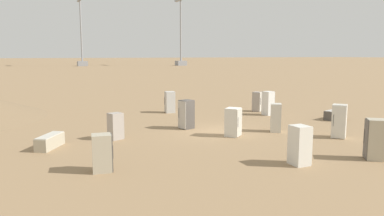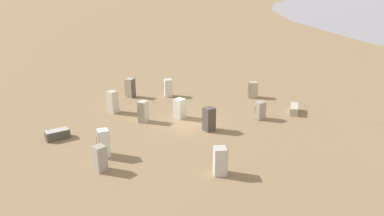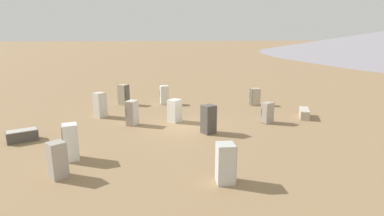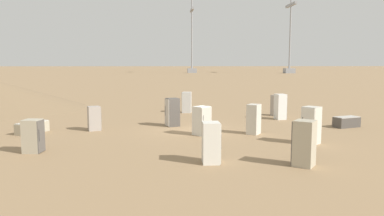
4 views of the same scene
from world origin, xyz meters
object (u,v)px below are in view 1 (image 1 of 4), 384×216
Objects in this scene: discarded_fridge_4 at (339,121)px; discarded_fridge_7 at (50,141)px; discarded_fridge_6 at (276,118)px; discarded_fridge_12 at (375,139)px; discarded_fridge_10 at (334,115)px; power_pylon_1 at (82,41)px; discarded_fridge_3 at (102,153)px; discarded_fridge_1 at (170,102)px; discarded_fridge_2 at (233,122)px; discarded_fridge_0 at (300,145)px; discarded_fridge_8 at (116,126)px; discarded_fridge_9 at (186,114)px; discarded_fridge_11 at (268,103)px; power_pylon_0 at (181,41)px; discarded_fridge_5 at (258,102)px.

discarded_fridge_4 is 14.93m from discarded_fridge_7.
discarded_fridge_12 is (-6.51, -0.39, 0.05)m from discarded_fridge_6.
discarded_fridge_4 is 1.04× the size of discarded_fridge_10.
power_pylon_1 is 21.28× the size of discarded_fridge_3.
discarded_fridge_2 is at bearing -169.69° from discarded_fridge_1.
discarded_fridge_1 is 9.30m from discarded_fridge_2.
discarded_fridge_0 is 1.15× the size of discarded_fridge_8.
discarded_fridge_8 is at bearing -55.94° from discarded_fridge_2.
discarded_fridge_9 reaches higher than discarded_fridge_10.
discarded_fridge_9 is 0.99× the size of discarded_fridge_11.
discarded_fridge_7 is at bearing -46.68° from discarded_fridge_2.
discarded_fridge_6 is at bearing -144.20° from discarded_fridge_9.
discarded_fridge_0 reaches higher than discarded_fridge_7.
discarded_fridge_1 is at bearing -108.20° from discarded_fridge_7.
power_pylon_0 is 134.22m from discarded_fridge_2.
discarded_fridge_11 is at bearing -134.86° from discarded_fridge_7.
discarded_fridge_4 reaches higher than discarded_fridge_1.
discarded_fridge_5 is at bearing 161.22° from power_pylon_0.
discarded_fridge_11 reaches higher than discarded_fridge_3.
discarded_fridge_5 is at bearing 92.56° from discarded_fridge_8.
discarded_fridge_4 is 7.99m from discarded_fridge_11.
discarded_fridge_8 is at bearing 28.31° from discarded_fridge_4.
discarded_fridge_1 reaches higher than discarded_fridge_7.
power_pylon_1 is 134.40m from discarded_fridge_2.
discarded_fridge_3 is (-3.52, 7.70, -0.06)m from discarded_fridge_2.
discarded_fridge_8 is 0.81× the size of discarded_fridge_10.
discarded_fridge_7 is (6.96, 9.21, -0.49)m from discarded_fridge_0.
power_pylon_1 reaches higher than discarded_fridge_7.
power_pylon_0 reaches higher than discarded_fridge_8.
discarded_fridge_5 is (7.20, -6.27, -0.01)m from discarded_fridge_2.
discarded_fridge_3 is at bearing 53.95° from discarded_fridge_4.
discarded_fridge_9 reaches higher than discarded_fridge_8.
discarded_fridge_3 is (-12.81, 7.37, -0.09)m from discarded_fridge_1.
discarded_fridge_10 is (4.49, -4.00, -0.58)m from discarded_fridge_4.
discarded_fridge_9 is at bearing -3.76° from discarded_fridge_5.
discarded_fridge_11 reaches higher than discarded_fridge_1.
discarded_fridge_6 is at bearing 32.46° from discarded_fridge_5.
discarded_fridge_10 is at bearing -116.87° from discarded_fridge_9.
discarded_fridge_6 is 6.53m from discarded_fridge_12.
discarded_fridge_9 is (3.00, 1.55, 0.09)m from discarded_fridge_2.
discarded_fridge_3 is at bearing 88.07° from discarded_fridge_10.
discarded_fridge_9 is at bearing -171.00° from discarded_fridge_0.
discarded_fridge_0 is 0.93× the size of discarded_fridge_10.
power_pylon_1 is 17.79× the size of discarded_fridge_9.
discarded_fridge_0 is 5.79m from discarded_fridge_2.
discarded_fridge_7 is (1.08, 12.27, -0.51)m from discarded_fridge_6.
discarded_fridge_8 is (4.37, 11.13, -0.20)m from discarded_fridge_4.
power_pylon_0 is at bearing -58.20° from discarded_fridge_4.
discarded_fridge_4 is 0.93× the size of discarded_fridge_7.
discarded_fridge_11 is at bearing -113.64° from discarded_fridge_1.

